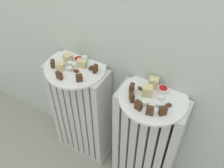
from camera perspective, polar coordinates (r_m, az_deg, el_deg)
The scene contains 32 objects.
radiator_left at distance 1.48m, azimuth -6.77°, elevation -6.50°, with size 0.33×0.14×0.67m.
radiator_right at distance 1.37m, azimuth 7.48°, elevation -12.90°, with size 0.33×0.14×0.67m.
plate_left at distance 1.23m, azimuth -8.10°, elevation 3.65°, with size 0.29×0.29×0.01m, color white.
plate_right at distance 1.09m, azimuth 9.13°, elevation -3.07°, with size 0.29×0.29×0.01m, color white.
dark_cake_slice_left_0 at distance 1.24m, azimuth -12.99°, elevation 4.39°, with size 0.03×0.02×0.04m, color #472B19.
dark_cake_slice_left_1 at distance 1.17m, azimuth -11.60°, elevation 1.85°, with size 0.03×0.02×0.04m, color #472B19.
dark_cake_slice_left_2 at distance 1.14m, azimuth -7.27°, elevation 1.34°, with size 0.03×0.02×0.04m, color #472B19.
dark_cake_slice_left_3 at distance 1.18m, azimuth -3.74°, elevation 3.41°, with size 0.03×0.02×0.04m, color #472B19.
marble_cake_slice_left_0 at distance 1.22m, azimuth -6.71°, elevation 4.57°, with size 0.05×0.03×0.04m, color beige.
marble_cake_slice_left_1 at distance 1.26m, azimuth -9.77°, elevation 5.76°, with size 0.04×0.04×0.04m, color beige.
marble_cake_slice_left_2 at distance 1.21m, azimuth -11.42°, elevation 3.80°, with size 0.04×0.03×0.04m, color beige.
turkish_delight_left_0 at distance 1.23m, azimuth -9.17°, elevation 4.43°, with size 0.02×0.02×0.02m, color white.
turkish_delight_left_1 at distance 1.25m, azimuth -6.04°, elevation 5.65°, with size 0.02×0.02×0.02m, color white.
turkish_delight_left_2 at distance 1.20m, azimuth -9.35°, elevation 3.30°, with size 0.02×0.02×0.02m, color white.
turkish_delight_left_3 at distance 1.22m, azimuth -8.28°, elevation 4.13°, with size 0.02×0.02×0.02m, color white.
medjool_date_left_0 at distance 1.19m, azimuth -7.93°, elevation 2.89°, with size 0.03×0.02×0.02m, color #4C2814.
medjool_date_left_1 at distance 1.20m, azimuth -4.73°, elevation 3.62°, with size 0.03×0.02×0.02m, color #4C2814.
jam_bowl_left at distance 1.25m, azimuth -7.44°, elevation 5.31°, with size 0.05×0.05×0.02m.
dark_cake_slice_right_0 at distance 1.08m, azimuth 4.39°, elevation -0.97°, with size 0.03×0.02×0.04m, color #472B19.
dark_cake_slice_right_1 at distance 1.05m, azimuth 4.40°, elevation -2.92°, with size 0.03×0.02×0.04m, color #472B19.
dark_cake_slice_right_2 at distance 1.02m, azimuth 5.85°, elevation -4.75°, with size 0.03×0.02×0.04m, color #472B19.
dark_cake_slice_right_3 at distance 1.01m, azimuth 8.39°, elevation -5.86°, with size 0.03×0.02×0.04m, color #472B19.
dark_cake_slice_right_4 at distance 1.02m, azimuth 11.22°, elevation -5.84°, with size 0.03×0.02×0.04m, color #472B19.
marble_cake_slice_right_0 at distance 1.11m, azimuth 9.23°, elevation 0.27°, with size 0.04×0.03×0.05m, color beige.
marble_cake_slice_right_1 at distance 1.08m, azimuth 7.82°, elevation -1.50°, with size 0.04×0.03×0.05m, color beige.
turkish_delight_right_0 at distance 1.05m, azimuth 7.19°, elevation -4.14°, with size 0.03×0.03×0.03m, color white.
turkish_delight_right_1 at distance 1.08m, azimuth 10.80°, elevation -3.09°, with size 0.02×0.02×0.02m, color white.
turkish_delight_right_2 at distance 1.05m, azimuth 10.11°, elevation -4.50°, with size 0.02×0.02×0.02m, color white.
medjool_date_right_0 at distance 1.06m, azimuth 12.43°, elevation -4.55°, with size 0.03×0.02×0.01m, color #4C2814.
medjool_date_right_1 at distance 1.11m, azimuth 6.29°, elevation -0.95°, with size 0.03×0.02×0.01m, color #4C2814.
jam_bowl_right at distance 1.11m, azimuth 11.21°, elevation -1.26°, with size 0.04×0.04×0.03m.
fork at distance 1.23m, azimuth -10.78°, elevation 3.67°, with size 0.03×0.09×0.00m.
Camera 1 is at (0.41, -0.44, 1.47)m, focal length 41.27 mm.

